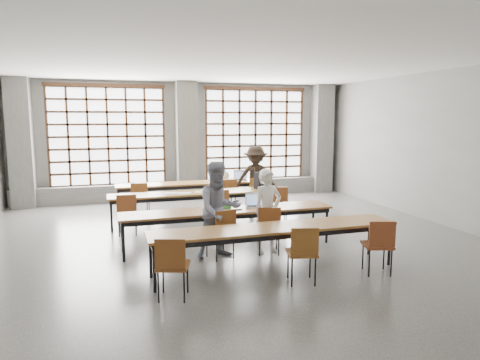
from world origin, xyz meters
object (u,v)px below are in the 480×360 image
(desk_row_b, at_px, (197,195))
(phone, at_px, (239,209))
(chair_mid_left, at_px, (127,210))
(mouse, at_px, (276,206))
(student_male, at_px, (268,211))
(chair_near_right, at_px, (379,241))
(desk_row_c, at_px, (228,213))
(chair_mid_centre, at_px, (220,204))
(chair_front_right, at_px, (269,225))
(chair_back_left, at_px, (140,196))
(chair_back_mid, at_px, (228,192))
(laptop_back, at_px, (240,177))
(red_pouch, at_px, (173,262))
(chair_mid_right, at_px, (279,201))
(green_box, at_px, (224,206))
(backpack, at_px, (261,180))
(desk_row_d, at_px, (275,231))
(plastic_bag, at_px, (225,175))
(desk_row_a, at_px, (193,185))
(laptop_front, at_px, (255,203))
(chair_back_right, at_px, (257,190))
(chair_front_left, at_px, (222,229))
(chair_near_left, at_px, (172,262))
(student_female, at_px, (219,210))
(student_back, at_px, (256,178))
(chair_near_mid, at_px, (303,249))

(desk_row_b, height_order, phone, phone)
(chair_mid_left, relative_size, mouse, 8.98)
(student_male, bearing_deg, chair_near_right, -63.20)
(desk_row_c, bearing_deg, student_male, -39.81)
(chair_mid_centre, relative_size, chair_front_right, 1.00)
(chair_back_left, distance_m, chair_back_mid, 2.22)
(laptop_back, xyz_separation_m, red_pouch, (-2.71, -5.69, -0.29))
(chair_mid_right, xyz_separation_m, student_male, (-1.00, -1.92, 0.23))
(desk_row_c, height_order, chair_front_right, chair_front_right)
(chair_near_right, relative_size, green_box, 3.52)
(chair_near_right, bearing_deg, backpack, 95.74)
(desk_row_d, bearing_deg, red_pouch, -162.07)
(plastic_bag, bearing_deg, chair_back_left, -163.72)
(chair_back_left, bearing_deg, green_box, -64.76)
(plastic_bag, bearing_deg, laptop_back, 7.10)
(red_pouch, bearing_deg, green_box, 58.46)
(desk_row_a, distance_m, laptop_front, 3.51)
(green_box, bearing_deg, laptop_front, 2.55)
(chair_mid_left, xyz_separation_m, plastic_bag, (2.70, 2.20, 0.34))
(desk_row_b, bearing_deg, chair_mid_left, -158.61)
(chair_back_left, height_order, chair_front_right, same)
(chair_back_right, xyz_separation_m, chair_mid_right, (0.00, -1.52, 0.00))
(plastic_bag, bearing_deg, chair_front_left, -105.71)
(desk_row_c, relative_size, chair_near_left, 4.55)
(student_female, xyz_separation_m, mouse, (1.25, 0.48, -0.09))
(desk_row_a, bearing_deg, chair_back_mid, -38.03)
(chair_back_left, xyz_separation_m, student_back, (3.02, 0.13, 0.31))
(desk_row_c, bearing_deg, backpack, 55.78)
(chair_front_right, height_order, backpack, backpack)
(chair_back_mid, xyz_separation_m, green_box, (-0.87, -2.86, 0.24))
(desk_row_c, xyz_separation_m, chair_back_mid, (0.82, 2.94, -0.13))
(chair_back_right, height_order, chair_mid_centre, same)
(desk_row_a, height_order, green_box, green_box)
(mouse, height_order, green_box, green_box)
(chair_mid_centre, bearing_deg, phone, -91.07)
(chair_back_right, height_order, laptop_front, laptop_front)
(student_female, bearing_deg, chair_mid_left, 118.95)
(chair_back_left, height_order, chair_mid_left, same)
(phone, bearing_deg, laptop_back, 72.35)
(desk_row_a, height_order, chair_mid_right, chair_mid_right)
(chair_front_right, relative_size, red_pouch, 4.40)
(desk_row_d, bearing_deg, laptop_back, 78.83)
(student_female, relative_size, laptop_front, 3.91)
(phone, bearing_deg, chair_mid_centre, 88.93)
(chair_near_left, xyz_separation_m, plastic_bag, (2.27, 5.70, 0.34))
(desk_row_b, bearing_deg, phone, -80.62)
(chair_back_mid, relative_size, chair_near_mid, 1.00)
(laptop_front, relative_size, phone, 3.32)
(desk_row_b, distance_m, chair_near_left, 4.30)
(chair_near_mid, relative_size, green_box, 3.52)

